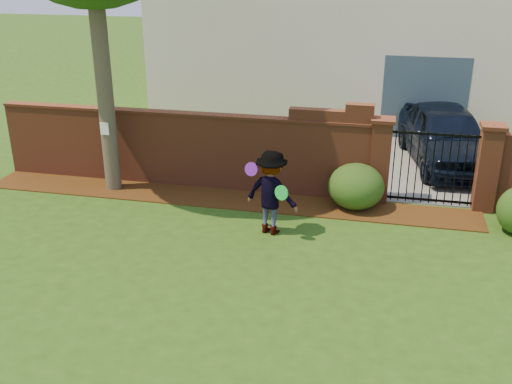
% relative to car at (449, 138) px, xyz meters
% --- Properties ---
extents(ground, '(80.00, 80.00, 0.01)m').
position_rel_car_xyz_m(ground, '(-4.05, -6.64, -0.77)').
color(ground, '#2A4D13').
rests_on(ground, ground).
extents(mulch_bed, '(11.10, 1.08, 0.03)m').
position_rel_car_xyz_m(mulch_bed, '(-5.00, -3.31, -0.75)').
color(mulch_bed, '#3B200A').
rests_on(mulch_bed, ground).
extents(brick_wall, '(8.70, 0.31, 2.16)m').
position_rel_car_xyz_m(brick_wall, '(-6.06, -2.64, 0.16)').
color(brick_wall, brown).
rests_on(brick_wall, ground).
extents(pillar_left, '(0.50, 0.50, 1.88)m').
position_rel_car_xyz_m(pillar_left, '(-1.65, -2.64, 0.19)').
color(pillar_left, brown).
rests_on(pillar_left, ground).
extents(pillar_right, '(0.50, 0.50, 1.88)m').
position_rel_car_xyz_m(pillar_right, '(0.55, -2.64, 0.19)').
color(pillar_right, brown).
rests_on(pillar_right, ground).
extents(iron_gate, '(1.78, 0.03, 1.60)m').
position_rel_car_xyz_m(iron_gate, '(-0.55, -2.64, 0.09)').
color(iron_gate, black).
rests_on(iron_gate, ground).
extents(driveway, '(3.20, 8.00, 0.01)m').
position_rel_car_xyz_m(driveway, '(-0.55, 1.36, -0.76)').
color(driveway, slate).
rests_on(driveway, ground).
extents(house, '(12.40, 6.40, 6.30)m').
position_rel_car_xyz_m(house, '(-3.04, 5.35, 2.40)').
color(house, '#F5E6CD').
rests_on(house, ground).
extents(car, '(2.62, 4.74, 1.52)m').
position_rel_car_xyz_m(car, '(0.00, 0.00, 0.00)').
color(car, black).
rests_on(car, ground).
extents(paper_notice, '(0.20, 0.01, 0.28)m').
position_rel_car_xyz_m(paper_notice, '(-7.65, -3.43, 0.74)').
color(paper_notice, white).
rests_on(paper_notice, tree).
extents(shrub_left, '(1.20, 1.20, 0.98)m').
position_rel_car_xyz_m(shrub_left, '(-2.10, -3.13, -0.27)').
color(shrub_left, '#1C4414').
rests_on(shrub_left, ground).
extents(man, '(1.22, 0.92, 1.67)m').
position_rel_car_xyz_m(man, '(-3.65, -4.73, 0.07)').
color(man, gray).
rests_on(man, ground).
extents(frisbee_purple, '(0.28, 0.13, 0.26)m').
position_rel_car_xyz_m(frisbee_purple, '(-4.00, -4.79, 0.56)').
color(frisbee_purple, purple).
rests_on(frisbee_purple, man).
extents(frisbee_green, '(0.29, 0.17, 0.29)m').
position_rel_car_xyz_m(frisbee_green, '(-3.38, -5.01, 0.22)').
color(frisbee_green, green).
rests_on(frisbee_green, man).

